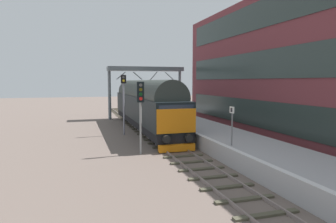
{
  "coord_description": "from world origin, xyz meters",
  "views": [
    {
      "loc": [
        -6.03,
        -20.92,
        4.56
      ],
      "look_at": [
        0.2,
        -0.28,
        2.39
      ],
      "focal_mm": 31.95,
      "sensor_mm": 36.0,
      "label": 1
    }
  ],
  "objects_px": {
    "signal_post_mid": "(124,98)",
    "waiting_passenger": "(169,107)",
    "signal_post_near": "(141,107)",
    "diesel_locomotive": "(145,103)",
    "platform_number_sign": "(232,120)"
  },
  "relations": [
    {
      "from": "diesel_locomotive",
      "to": "signal_post_mid",
      "type": "bearing_deg",
      "value": -134.79
    },
    {
      "from": "signal_post_mid",
      "to": "waiting_passenger",
      "type": "distance_m",
      "value": 6.04
    },
    {
      "from": "signal_post_near",
      "to": "waiting_passenger",
      "type": "xyz_separation_m",
      "value": [
        5.01,
        10.27,
        -0.97
      ]
    },
    {
      "from": "diesel_locomotive",
      "to": "waiting_passenger",
      "type": "height_order",
      "value": "diesel_locomotive"
    },
    {
      "from": "signal_post_near",
      "to": "signal_post_mid",
      "type": "xyz_separation_m",
      "value": [
        0.0,
        7.1,
        0.17
      ]
    },
    {
      "from": "diesel_locomotive",
      "to": "platform_number_sign",
      "type": "bearing_deg",
      "value": -80.88
    },
    {
      "from": "platform_number_sign",
      "to": "signal_post_mid",
      "type": "bearing_deg",
      "value": 112.57
    },
    {
      "from": "diesel_locomotive",
      "to": "waiting_passenger",
      "type": "xyz_separation_m",
      "value": [
        2.67,
        0.83,
        -0.5
      ]
    },
    {
      "from": "diesel_locomotive",
      "to": "platform_number_sign",
      "type": "xyz_separation_m",
      "value": [
        2.08,
        -12.96,
        -0.05
      ]
    },
    {
      "from": "signal_post_mid",
      "to": "platform_number_sign",
      "type": "bearing_deg",
      "value": -67.43
    },
    {
      "from": "signal_post_near",
      "to": "waiting_passenger",
      "type": "relative_size",
      "value": 2.77
    },
    {
      "from": "platform_number_sign",
      "to": "waiting_passenger",
      "type": "height_order",
      "value": "platform_number_sign"
    },
    {
      "from": "signal_post_near",
      "to": "waiting_passenger",
      "type": "height_order",
      "value": "signal_post_near"
    },
    {
      "from": "waiting_passenger",
      "to": "signal_post_mid",
      "type": "bearing_deg",
      "value": 136.99
    },
    {
      "from": "signal_post_near",
      "to": "diesel_locomotive",
      "type": "bearing_deg",
      "value": 76.14
    }
  ]
}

